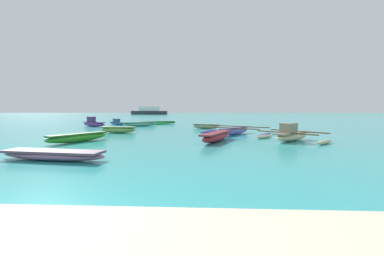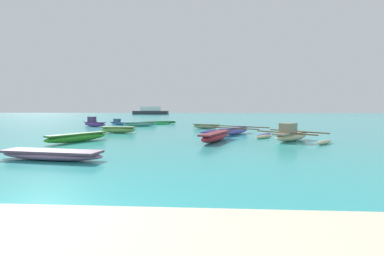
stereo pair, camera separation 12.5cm
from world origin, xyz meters
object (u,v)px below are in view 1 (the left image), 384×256
moored_boat_0 (235,131)px  moored_boat_10 (159,122)px  moored_boat_7 (216,136)px  moored_boat_2 (291,135)px  distant_ferry (149,111)px  moored_boat_3 (93,123)px  moored_boat_8 (78,137)px  moored_boat_4 (118,129)px  moored_boat_6 (53,155)px  moored_boat_9 (206,126)px  moored_boat_1 (118,123)px  moored_boat_5 (140,124)px

moored_boat_0 → moored_boat_10: size_ratio=1.21×
moored_boat_0 → moored_boat_7: (-1.44, -3.85, 0.02)m
moored_boat_2 → distant_ferry: 75.29m
moored_boat_3 → moored_boat_8: 12.75m
moored_boat_4 → distant_ferry: bearing=103.3°
moored_boat_4 → moored_boat_7: 8.20m
moored_boat_3 → moored_boat_10: size_ratio=0.72×
moored_boat_4 → moored_boat_0: bearing=-1.6°
moored_boat_2 → moored_boat_6: size_ratio=0.97×
moored_boat_4 → moored_boat_6: size_ratio=0.68×
moored_boat_6 → moored_boat_7: 7.86m
moored_boat_2 → moored_boat_3: size_ratio=1.27×
moored_boat_2 → moored_boat_7: moored_boat_2 is taller
moored_boat_7 → moored_boat_9: size_ratio=1.47×
moored_boat_7 → moored_boat_9: 8.79m
moored_boat_1 → moored_boat_9: bearing=11.4°
moored_boat_8 → distant_ferry: distant_ferry is taller
moored_boat_3 → moored_boat_8: (4.47, -11.93, -0.10)m
moored_boat_6 → moored_boat_10: bearing=98.6°
distant_ferry → moored_boat_3: bearing=-82.8°
moored_boat_1 → moored_boat_6: (4.41, -19.32, -0.05)m
moored_boat_2 → moored_boat_7: 4.06m
moored_boat_5 → moored_boat_3: bearing=158.6°
moored_boat_2 → moored_boat_9: bearing=74.6°
moored_boat_1 → moored_boat_4: (3.27, -9.45, 0.02)m
moored_boat_4 → moored_boat_9: (6.32, 4.30, -0.02)m
moored_boat_2 → moored_boat_6: 11.31m
moored_boat_5 → moored_boat_7: (7.17, -11.90, 0.03)m
moored_boat_2 → distant_ferry: distant_ferry is taller
moored_boat_1 → moored_boat_8: (2.88, -14.54, 0.01)m
moored_boat_2 → moored_boat_7: (-4.05, -0.32, -0.06)m
moored_boat_6 → moored_boat_4: bearing=104.3°
moored_boat_10 → moored_boat_7: bearing=-80.7°
moored_boat_8 → moored_boat_3: bearing=48.9°
moored_boat_3 → moored_boat_5: size_ratio=0.89×
moored_boat_2 → moored_boat_10: (-10.12, 16.10, -0.15)m
moored_boat_8 → moored_boat_9: moored_boat_8 is taller
moored_boat_0 → moored_boat_2: size_ratio=1.32×
moored_boat_1 → moored_boat_10: 4.77m
moored_boat_6 → moored_boat_9: (5.18, 14.16, 0.05)m
moored_boat_3 → moored_boat_6: 17.76m
moored_boat_3 → moored_boat_6: bearing=-42.4°
moored_boat_2 → moored_boat_6: (-9.77, -5.71, -0.14)m
moored_boat_1 → moored_boat_10: size_ratio=0.69×
moored_boat_7 → moored_boat_5: bearing=52.5°
moored_boat_4 → moored_boat_10: moored_boat_4 is taller
moored_boat_1 → moored_boat_5: size_ratio=0.86×
moored_boat_2 → moored_boat_4: 11.68m
moored_boat_7 → moored_boat_9: (-0.54, 8.78, -0.03)m
moored_boat_2 → moored_boat_5: moored_boat_2 is taller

